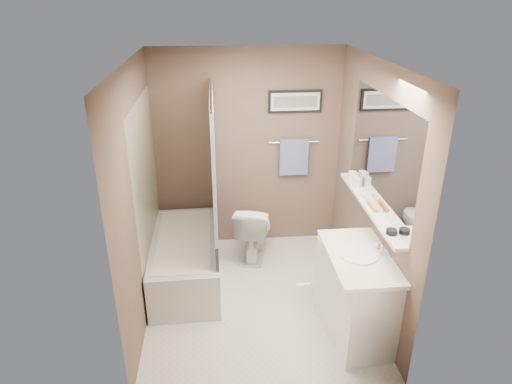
{
  "coord_description": "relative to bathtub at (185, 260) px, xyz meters",
  "views": [
    {
      "loc": [
        -0.37,
        -3.87,
        2.95
      ],
      "look_at": [
        0.0,
        0.15,
        1.15
      ],
      "focal_mm": 32.0,
      "sensor_mm": 36.0,
      "label": 1
    }
  ],
  "objects": [
    {
      "name": "toilet",
      "position": [
        0.8,
        0.43,
        0.1
      ],
      "size": [
        0.55,
        0.76,
        0.69
      ],
      "primitive_type": "imported",
      "rotation": [
        0.0,
        0.0,
        2.88
      ],
      "color": "white",
      "rests_on": "ground"
    },
    {
      "name": "faucet_knob",
      "position": [
        1.78,
        -0.91,
        0.62
      ],
      "size": [
        0.05,
        0.05,
        0.05
      ],
      "primitive_type": "sphere",
      "color": "white",
      "rests_on": "countertop"
    },
    {
      "name": "tub_rim",
      "position": [
        -0.0,
        -0.0,
        0.25
      ],
      "size": [
        0.56,
        1.36,
        0.02
      ],
      "primitive_type": "cube",
      "color": "white",
      "rests_on": "bathtub"
    },
    {
      "name": "wall_back",
      "position": [
        0.75,
        0.8,
        0.95
      ],
      "size": [
        2.2,
        0.04,
        2.4
      ],
      "primitive_type": "cube",
      "color": "brown",
      "rests_on": "ground"
    },
    {
      "name": "door",
      "position": [
        1.3,
        -1.67,
        0.75
      ],
      "size": [
        0.8,
        0.02,
        2.0
      ],
      "primitive_type": "cube",
      "color": "silver",
      "rests_on": "wall_front"
    },
    {
      "name": "ceiling",
      "position": [
        0.75,
        -0.43,
        2.13
      ],
      "size": [
        2.2,
        2.5,
        0.04
      ],
      "primitive_type": "cube",
      "color": "white",
      "rests_on": "wall_back"
    },
    {
      "name": "curtain_rod",
      "position": [
        0.35,
        0.07,
        1.8
      ],
      "size": [
        0.02,
        1.55,
        0.02
      ],
      "primitive_type": "cylinder",
      "rotation": [
        1.57,
        0.0,
        0.0
      ],
      "color": "silver",
      "rests_on": "wall_left"
    },
    {
      "name": "faucet_spout",
      "position": [
        1.78,
        -1.01,
        0.64
      ],
      "size": [
        0.02,
        0.02,
        0.1
      ],
      "primitive_type": "cylinder",
      "color": "white",
      "rests_on": "countertop"
    },
    {
      "name": "wall_right",
      "position": [
        1.83,
        -0.43,
        0.95
      ],
      "size": [
        0.04,
        2.5,
        2.4
      ],
      "primitive_type": "cube",
      "color": "brown",
      "rests_on": "ground"
    },
    {
      "name": "soap_bottle",
      "position": [
        1.79,
        -0.14,
        0.94
      ],
      "size": [
        0.07,
        0.07,
        0.15
      ],
      "primitive_type": "imported",
      "rotation": [
        0.0,
        0.0,
        -0.08
      ],
      "color": "#999999",
      "rests_on": "shelf"
    },
    {
      "name": "curtain_upper",
      "position": [
        0.35,
        0.07,
        1.15
      ],
      "size": [
        0.03,
        1.45,
        1.28
      ],
      "primitive_type": "cube",
      "color": "white",
      "rests_on": "curtain_rod"
    },
    {
      "name": "art_image",
      "position": [
        1.3,
        0.79,
        1.53
      ],
      "size": [
        0.5,
        0.0,
        0.13
      ],
      "primitive_type": "cube",
      "color": "#595959",
      "rests_on": "art_mat"
    },
    {
      "name": "tile_surround",
      "position": [
        -0.34,
        0.07,
        0.75
      ],
      "size": [
        0.02,
        1.55,
        2.0
      ],
      "primitive_type": "cube",
      "color": "tan",
      "rests_on": "wall_left"
    },
    {
      "name": "curtain_lower",
      "position": [
        0.35,
        0.07,
        0.33
      ],
      "size": [
        0.03,
        1.45,
        0.36
      ],
      "primitive_type": "cube",
      "color": "#28284B",
      "rests_on": "curtain_rod"
    },
    {
      "name": "towel",
      "position": [
        1.3,
        0.77,
        0.87
      ],
      "size": [
        0.34,
        0.05,
        0.44
      ],
      "primitive_type": "cube",
      "color": "#9099D1",
      "rests_on": "towel_bar"
    },
    {
      "name": "art_mat",
      "position": [
        1.3,
        0.79,
        1.53
      ],
      "size": [
        0.56,
        0.0,
        0.2
      ],
      "primitive_type": "cube",
      "color": "white",
      "rests_on": "art_frame"
    },
    {
      "name": "art_frame",
      "position": [
        1.3,
        0.81,
        1.53
      ],
      "size": [
        0.62,
        0.02,
        0.26
      ],
      "primitive_type": "cube",
      "color": "black",
      "rests_on": "wall_back"
    },
    {
      "name": "wall_front",
      "position": [
        0.75,
        -1.66,
        0.95
      ],
      "size": [
        2.2,
        0.04,
        2.4
      ],
      "primitive_type": "cube",
      "color": "brown",
      "rests_on": "ground"
    },
    {
      "name": "candle_bowl_near",
      "position": [
        1.79,
        -1.14,
        0.89
      ],
      "size": [
        0.09,
        0.09,
        0.04
      ],
      "primitive_type": "cylinder",
      "color": "black",
      "rests_on": "shelf"
    },
    {
      "name": "ground",
      "position": [
        0.75,
        -0.43,
        -0.25
      ],
      "size": [
        2.5,
        2.5,
        0.0
      ],
      "primitive_type": "plane",
      "color": "silver",
      "rests_on": "ground"
    },
    {
      "name": "sink_basin",
      "position": [
        1.58,
        -1.01,
        0.6
      ],
      "size": [
        0.34,
        0.34,
        0.01
      ],
      "primitive_type": "cylinder",
      "color": "white",
      "rests_on": "countertop"
    },
    {
      "name": "pink_comb",
      "position": [
        1.79,
        -0.43,
        0.87
      ],
      "size": [
        0.05,
        0.16,
        0.01
      ],
      "primitive_type": "cube",
      "rotation": [
        0.0,
        0.0,
        0.12
      ],
      "color": "pink",
      "rests_on": "shelf"
    },
    {
      "name": "door_handle",
      "position": [
        0.97,
        -1.62,
        0.75
      ],
      "size": [
        0.1,
        0.02,
        0.02
      ],
      "primitive_type": "cylinder",
      "rotation": [
        0.0,
        1.57,
        0.0
      ],
      "color": "silver",
      "rests_on": "door"
    },
    {
      "name": "bathtub",
      "position": [
        0.0,
        0.0,
        0.0
      ],
      "size": [
        0.74,
        1.52,
        0.5
      ],
      "primitive_type": "cube",
      "rotation": [
        0.0,
        0.0,
        0.03
      ],
      "color": "silver",
      "rests_on": "ground"
    },
    {
      "name": "countertop",
      "position": [
        1.59,
        -1.01,
        0.57
      ],
      "size": [
        0.54,
        0.96,
        0.04
      ],
      "primitive_type": "cube",
      "color": "white",
      "rests_on": "vanity"
    },
    {
      "name": "towel_bar",
      "position": [
        1.3,
        0.79,
        1.05
      ],
      "size": [
        0.6,
        0.02,
        0.02
      ],
      "primitive_type": "cylinder",
      "rotation": [
        0.0,
        1.57,
        0.0
      ],
      "color": "silver",
      "rests_on": "wall_back"
    },
    {
      "name": "shelf",
      "position": [
        1.79,
        -0.58,
        0.85
      ],
      "size": [
        0.12,
        1.6,
        0.03
      ],
      "primitive_type": "cube",
      "color": "silver",
      "rests_on": "wall_right"
    },
    {
      "name": "mirror",
      "position": [
        1.84,
        -0.58,
        1.37
      ],
      "size": [
        0.02,
        1.6,
        1.0
      ],
      "primitive_type": "cube",
      "color": "silver",
      "rests_on": "wall_right"
    },
    {
      "name": "vanity",
      "position": [
        1.6,
        -1.01,
        0.15
      ],
      "size": [
        0.59,
        0.95,
        0.8
      ],
      "primitive_type": "cube",
      "rotation": [
        0.0,
        0.0,
        0.1
      ],
      "color": "white",
      "rests_on": "ground"
    },
    {
      "name": "hair_brush_front",
      "position": [
        1.79,
        -0.65,
        0.89
      ],
      "size": [
        0.05,
        0.22,
        0.04
      ],
      "primitive_type": "cylinder",
      "rotation": [
        1.57,
        0.0,
        0.03
      ],
      "color": "orange",
      "rests_on": "shelf"
    },
    {
      "name": "glass_jar",
      "position": [
        1.79,
        0.0,
        0.92
      ],
      "size": [
        0.08,
        0.08,
        0.1
      ],
      "primitive_type": "cylinder",
      "color": "white",
      "rests_on": "shelf"
    },
    {
      "name": "wall_left",
      "position": [
        -0.33,
        -0.43,
        0.95
      ],
      "size": [
        0.04,
        2.5,
        2.4
      ],
      "primitive_type": "cube",
      "color": "brown",
      "rests_on": "ground"
    }
  ]
}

